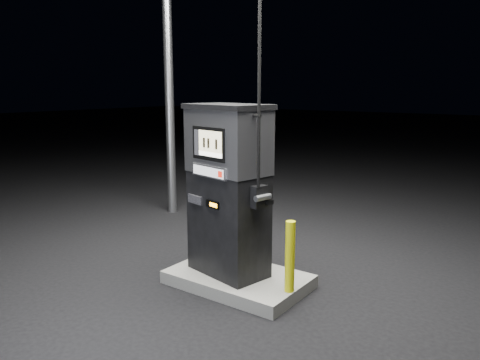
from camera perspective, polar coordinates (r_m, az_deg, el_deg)
The scene contains 5 objects.
ground at distance 5.71m, azimuth -0.22°, elevation -12.68°, with size 80.00×80.00×0.00m, color black.
pump_island at distance 5.68m, azimuth -0.22°, elevation -11.99°, with size 1.60×1.00×0.15m, color #60605B.
fuel_dispenser at distance 5.39m, azimuth -1.43°, elevation -1.06°, with size 1.14×0.78×4.11m.
bollard_left at distance 5.86m, azimuth -4.20°, elevation -5.35°, with size 0.13×0.13×0.99m, color #C4C30A.
bollard_right at distance 5.08m, azimuth 6.11°, elevation -9.28°, with size 0.10×0.10×0.79m, color #C4C30A.
Camera 1 is at (3.08, -4.22, 2.31)m, focal length 35.00 mm.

